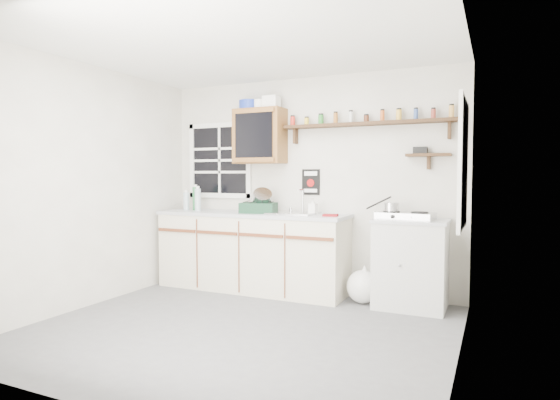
{
  "coord_description": "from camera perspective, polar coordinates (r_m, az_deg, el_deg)",
  "views": [
    {
      "loc": [
        2.03,
        -3.54,
        1.36
      ],
      "look_at": [
        0.13,
        0.55,
        1.12
      ],
      "focal_mm": 30.0,
      "sensor_mm": 36.0,
      "label": 1
    }
  ],
  "objects": [
    {
      "name": "spice_shelf",
      "position": [
        5.25,
        10.47,
        9.23
      ],
      "size": [
        1.91,
        0.18,
        0.35
      ],
      "color": "black",
      "rests_on": "wall_back"
    },
    {
      "name": "upper_cabinet",
      "position": [
        5.63,
        -2.49,
        7.77
      ],
      "size": [
        0.6,
        0.32,
        0.65
      ],
      "color": "brown",
      "rests_on": "wall_back"
    },
    {
      "name": "water_bottles",
      "position": [
        5.94,
        -10.47,
        0.08
      ],
      "size": [
        0.27,
        0.16,
        0.32
      ],
      "color": "#A1B5BD",
      "rests_on": "main_cabinet"
    },
    {
      "name": "upper_cabinet_clutter",
      "position": [
        5.69,
        -2.76,
        11.62
      ],
      "size": [
        0.51,
        0.24,
        0.14
      ],
      "color": "#182F9C",
      "rests_on": "upper_cabinet"
    },
    {
      "name": "warning_sign",
      "position": [
        5.5,
        3.78,
        2.2
      ],
      "size": [
        0.22,
        0.02,
        0.3
      ],
      "color": "black",
      "rests_on": "wall_back"
    },
    {
      "name": "saucepan",
      "position": [
        4.96,
        13.38,
        -0.85
      ],
      "size": [
        0.38,
        0.21,
        0.16
      ],
      "rotation": [
        0.0,
        0.0,
        -0.33
      ],
      "color": "#B6B6BB",
      "rests_on": "hotplate"
    },
    {
      "name": "rag",
      "position": [
        5.04,
        6.17,
        -1.85
      ],
      "size": [
        0.18,
        0.16,
        0.02
      ],
      "primitive_type": "cube",
      "rotation": [
        0.0,
        0.0,
        0.17
      ],
      "color": "maroon",
      "rests_on": "main_cabinet"
    },
    {
      "name": "window_back",
      "position": [
        6.06,
        -7.35,
        4.81
      ],
      "size": [
        0.93,
        0.03,
        0.98
      ],
      "color": "black",
      "rests_on": "wall_back"
    },
    {
      "name": "hotplate",
      "position": [
        4.94,
        15.03,
        -1.85
      ],
      "size": [
        0.59,
        0.36,
        0.08
      ],
      "rotation": [
        0.0,
        0.0,
        -0.1
      ],
      "color": "#B6B6BB",
      "rests_on": "right_cabinet"
    },
    {
      "name": "room",
      "position": [
        4.08,
        -4.94,
        1.5
      ],
      "size": [
        3.64,
        3.24,
        2.54
      ],
      "color": "#4F4F51",
      "rests_on": "ground"
    },
    {
      "name": "dish_rack",
      "position": [
        5.44,
        -2.49,
        -0.58
      ],
      "size": [
        0.46,
        0.38,
        0.3
      ],
      "rotation": [
        0.0,
        0.0,
        0.22
      ],
      "color": "black",
      "rests_on": "main_cabinet"
    },
    {
      "name": "soap_bottle",
      "position": [
        5.25,
        4.05,
        -0.76
      ],
      "size": [
        0.09,
        0.09,
        0.19
      ],
      "primitive_type": "imported",
      "rotation": [
        0.0,
        0.0,
        -0.09
      ],
      "color": "white",
      "rests_on": "main_cabinet"
    },
    {
      "name": "trash_bag",
      "position": [
        5.11,
        10.02,
        -10.32
      ],
      "size": [
        0.38,
        0.34,
        0.43
      ],
      "color": "white",
      "rests_on": "floor"
    },
    {
      "name": "sink",
      "position": [
        5.29,
        1.67,
        -1.61
      ],
      "size": [
        0.52,
        0.44,
        0.29
      ],
      "color": "#B6B6BB",
      "rests_on": "main_cabinet"
    },
    {
      "name": "secondary_shelf",
      "position": [
        5.12,
        17.37,
        5.33
      ],
      "size": [
        0.45,
        0.16,
        0.24
      ],
      "color": "black",
      "rests_on": "wall_back"
    },
    {
      "name": "right_cabinet",
      "position": [
        5.01,
        15.65,
        -7.46
      ],
      "size": [
        0.73,
        0.57,
        0.91
      ],
      "color": "beige",
      "rests_on": "floor"
    },
    {
      "name": "main_cabinet",
      "position": [
        5.58,
        -3.47,
        -6.24
      ],
      "size": [
        2.31,
        0.63,
        0.92
      ],
      "color": "beige",
      "rests_on": "floor"
    },
    {
      "name": "window_right",
      "position": [
        4.1,
        21.51,
        4.1
      ],
      "size": [
        0.03,
        0.78,
        1.08
      ],
      "color": "black",
      "rests_on": "wall_back"
    }
  ]
}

